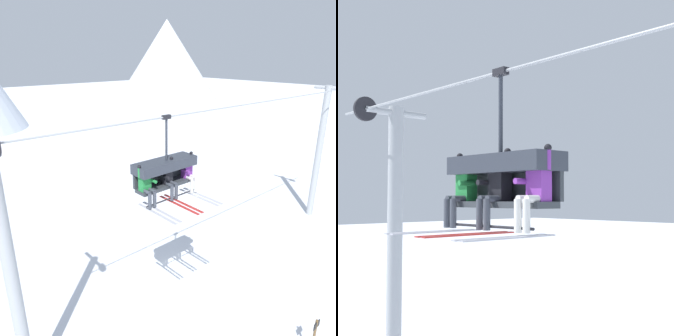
{
  "view_description": "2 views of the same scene",
  "coord_description": "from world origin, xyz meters",
  "views": [
    {
      "loc": [
        -7.73,
        -8.03,
        9.4
      ],
      "look_at": [
        -1.44,
        -0.82,
        6.07
      ],
      "focal_mm": 35.0,
      "sensor_mm": 36.0,
      "label": 1
    },
    {
      "loc": [
        4.62,
        -6.24,
        5.63
      ],
      "look_at": [
        -1.26,
        -0.89,
        6.1
      ],
      "focal_mm": 55.0,
      "sensor_mm": 36.0,
      "label": 2
    }
  ],
  "objects": [
    {
      "name": "lift_tower_near",
      "position": [
        -6.13,
        -0.02,
        4.14
      ],
      "size": [
        0.36,
        1.88,
        7.94
      ],
      "color": "#9EA3A8",
      "rests_on": "ground_plane"
    },
    {
      "name": "chairlift_chair",
      "position": [
        -1.49,
        -0.73,
        6.04
      ],
      "size": [
        2.15,
        0.74,
        2.55
      ],
      "color": "#33383D"
    },
    {
      "name": "skier_green",
      "position": [
        -2.36,
        -0.94,
        5.76
      ],
      "size": [
        0.48,
        1.7,
        1.34
      ],
      "color": "#23843D"
    },
    {
      "name": "skier_black",
      "position": [
        -1.49,
        -0.94,
        5.76
      ],
      "size": [
        0.48,
        1.7,
        1.34
      ],
      "color": "black"
    },
    {
      "name": "skier_purple",
      "position": [
        -0.63,
        -0.94,
        5.76
      ],
      "size": [
        0.48,
        1.7,
        1.34
      ],
      "color": "purple"
    }
  ]
}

